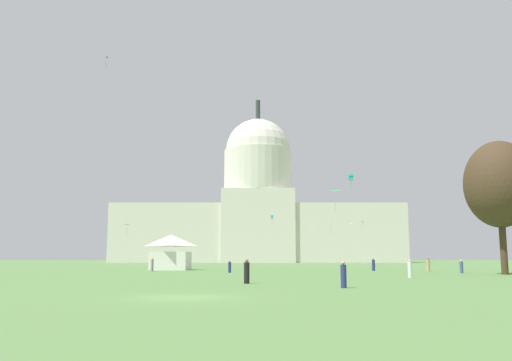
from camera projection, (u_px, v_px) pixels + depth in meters
name	position (u px, v px, depth m)	size (l,w,h in m)	color
ground_plane	(186.00, 297.00, 23.73)	(800.00, 800.00, 0.00)	#567F42
capitol_building	(260.00, 212.00, 208.07)	(110.06, 26.55, 64.29)	beige
event_tent	(173.00, 252.00, 77.83)	(5.89, 5.18, 5.10)	white
tree_east_near	(501.00, 184.00, 57.35)	(7.37, 7.96, 14.27)	#42301E
person_navy_front_center	(345.00, 275.00, 31.17)	(0.47, 0.47, 1.57)	navy
person_navy_back_center	(231.00, 267.00, 63.49)	(0.49, 0.49, 1.46)	navy
person_black_back_left	(249.00, 272.00, 36.45)	(0.54, 0.54, 1.69)	black
person_navy_back_right	(375.00, 265.00, 72.72)	(0.52, 0.52, 1.72)	navy
person_grey_near_tree_west	(154.00, 265.00, 69.29)	(0.46, 0.46, 1.75)	gray
person_tan_edge_east	(430.00, 266.00, 67.14)	(0.45, 0.45, 1.73)	tan
person_white_near_tent	(412.00, 269.00, 47.14)	(0.51, 0.51, 1.62)	silver
person_denim_mid_left	(464.00, 267.00, 61.30)	(0.41, 0.41, 1.55)	#3D5684
kite_green_low	(337.00, 194.00, 90.20)	(1.75, 1.43, 3.36)	green
kite_cyan_low	(274.00, 217.00, 153.05)	(0.78, 0.33, 2.71)	#33BCDB
kite_turquoise_mid	(353.00, 177.00, 117.33)	(1.33, 1.29, 3.35)	teal
kite_violet_low	(129.00, 226.00, 147.27)	(1.32, 0.85, 2.68)	purple
kite_red_high	(108.00, 59.00, 152.32)	(0.82, 1.77, 2.96)	red
kite_white_low	(353.00, 224.00, 141.10)	(1.46, 1.56, 0.29)	white
kite_yellow_low	(334.00, 222.00, 179.74)	(1.11, 1.66, 4.10)	yellow
kite_pink_low	(365.00, 223.00, 168.03)	(0.52, 0.73, 2.36)	pink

